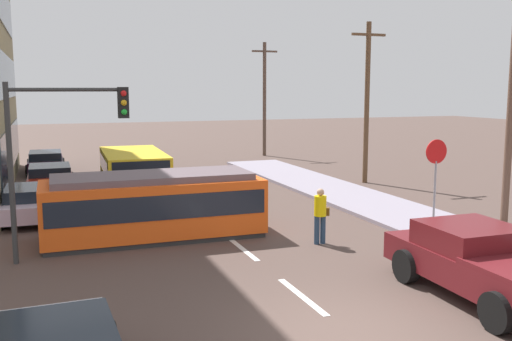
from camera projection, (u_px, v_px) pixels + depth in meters
ground_plane at (206, 220)px, 20.13m from camera, size 120.00×120.00×0.00m
sidewalk_curb_right at (438, 227)px, 18.76m from camera, size 3.20×36.00×0.14m
lane_stripe_1 at (302, 296)px, 12.71m from camera, size 0.16×2.40×0.01m
lane_stripe_2 at (243, 249)px, 16.42m from camera, size 0.16×2.40×0.01m
lane_stripe_3 at (179, 198)px, 24.10m from camera, size 0.16×2.40×0.01m
lane_stripe_4 at (153, 177)px, 29.67m from camera, size 0.16×2.40×0.01m
streetcar_tram at (153, 204)px, 17.65m from camera, size 6.67×2.62×2.00m
city_bus at (134, 170)px, 24.87m from camera, size 2.70×5.66×1.86m
pedestrian_crossing at (320, 213)px, 16.90m from camera, size 0.51×0.36×1.67m
pickup_truck_parked at (484, 263)px, 12.49m from camera, size 2.36×5.04×1.55m
parked_sedan_mid at (33, 202)px, 20.15m from camera, size 2.19×4.19×1.19m
parked_sedan_far at (50, 177)px, 25.69m from camera, size 2.11×4.20×1.19m
parked_sedan_furthest at (46, 161)px, 31.27m from camera, size 2.03×4.42×1.19m
stop_sign at (436, 166)px, 17.85m from camera, size 0.76×0.07×2.88m
traffic_light_mast at (61, 135)px, 15.05m from camera, size 3.13×0.33×4.76m
utility_pole_near at (512, 91)px, 18.16m from camera, size 1.80×0.24×8.66m
utility_pole_mid at (367, 100)px, 27.53m from camera, size 1.80×0.24×7.72m
utility_pole_far at (264, 97)px, 38.79m from camera, size 1.80×0.24×7.66m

